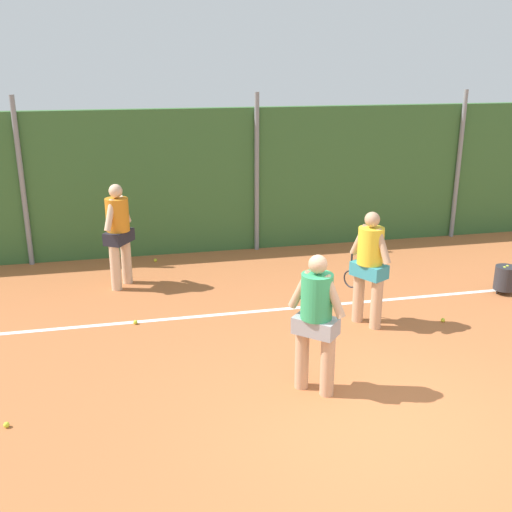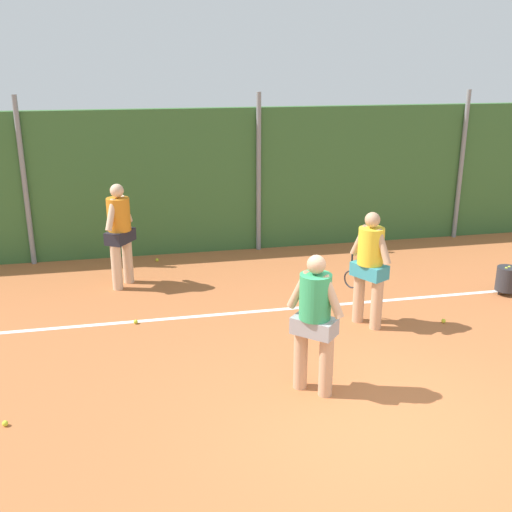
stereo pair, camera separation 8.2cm
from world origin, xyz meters
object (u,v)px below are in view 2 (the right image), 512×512
at_px(player_backcourt_far, 120,230).
at_px(tennis_ball_1, 444,321).
at_px(player_midcourt, 370,263).
at_px(tennis_ball_3, 157,260).
at_px(player_foreground_near, 315,317).
at_px(ball_hopper, 507,279).
at_px(tennis_ball_0, 5,423).
at_px(tennis_ball_4, 136,322).

bearing_deg(player_backcourt_far, tennis_ball_1, 93.50).
bearing_deg(tennis_ball_1, player_midcourt, 171.03).
bearing_deg(tennis_ball_1, tennis_ball_3, 136.98).
bearing_deg(player_foreground_near, ball_hopper, -107.29).
height_order(tennis_ball_0, tennis_ball_4, same).
relative_size(player_foreground_near, ball_hopper, 3.46).
relative_size(player_backcourt_far, tennis_ball_0, 28.40).
height_order(player_backcourt_far, tennis_ball_1, player_backcourt_far).
xyz_separation_m(player_midcourt, tennis_ball_1, (1.21, -0.19, -0.97)).
relative_size(player_midcourt, ball_hopper, 3.50).
bearing_deg(player_backcourt_far, ball_hopper, 106.81).
relative_size(player_midcourt, tennis_ball_4, 27.19).
distance_m(tennis_ball_1, tennis_ball_3, 5.78).
height_order(tennis_ball_0, tennis_ball_1, same).
relative_size(tennis_ball_3, tennis_ball_4, 1.00).
height_order(tennis_ball_1, tennis_ball_3, same).
distance_m(tennis_ball_0, tennis_ball_1, 6.39).
relative_size(player_foreground_near, tennis_ball_0, 26.90).
bearing_deg(tennis_ball_3, tennis_ball_4, -99.25).
relative_size(tennis_ball_1, tennis_ball_3, 1.00).
xyz_separation_m(player_midcourt, tennis_ball_3, (-3.01, 3.75, -0.97)).
relative_size(player_foreground_near, player_backcourt_far, 0.95).
bearing_deg(player_foreground_near, player_backcourt_far, -18.17).
xyz_separation_m(player_foreground_near, tennis_ball_0, (-3.60, -0.01, -0.97)).
bearing_deg(tennis_ball_0, player_midcourt, 19.06).
bearing_deg(player_foreground_near, tennis_ball_0, 43.52).
bearing_deg(player_midcourt, player_foreground_near, 112.28).
distance_m(player_midcourt, tennis_ball_3, 4.91).
bearing_deg(player_midcourt, tennis_ball_0, 80.46).
height_order(player_foreground_near, player_midcourt, player_midcourt).
distance_m(tennis_ball_1, tennis_ball_4, 4.81).
distance_m(ball_hopper, tennis_ball_0, 8.21).
bearing_deg(tennis_ball_4, tennis_ball_3, 80.75).
distance_m(player_backcourt_far, tennis_ball_0, 4.54).
distance_m(ball_hopper, tennis_ball_3, 6.63).
relative_size(player_foreground_near, tennis_ball_1, 26.90).
xyz_separation_m(player_midcourt, player_backcourt_far, (-3.68, 2.50, 0.05)).
bearing_deg(ball_hopper, player_midcourt, -166.50).
height_order(ball_hopper, tennis_ball_1, ball_hopper).
distance_m(ball_hopper, tennis_ball_4, 6.36).
bearing_deg(tennis_ball_1, player_foreground_near, -149.73).
xyz_separation_m(player_midcourt, tennis_ball_0, (-4.99, -1.72, -0.97)).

